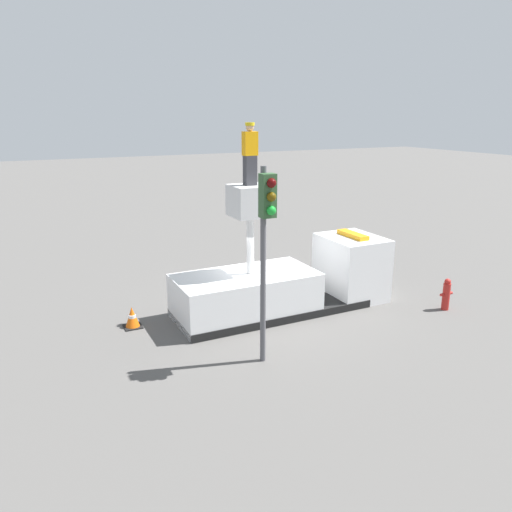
# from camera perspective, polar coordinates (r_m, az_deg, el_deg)

# --- Properties ---
(ground_plane) EXTENTS (120.00, 120.00, 0.00)m
(ground_plane) POSITION_cam_1_polar(r_m,az_deg,el_deg) (15.83, 1.74, -6.34)
(ground_plane) COLOR #565451
(bucket_truck) EXTENTS (6.95, 2.20, 4.03)m
(bucket_truck) POSITION_cam_1_polar(r_m,az_deg,el_deg) (15.75, 3.37, -3.13)
(bucket_truck) COLOR black
(bucket_truck) RESTS_ON ground
(worker) EXTENTS (0.40, 0.26, 1.75)m
(worker) POSITION_cam_1_polar(r_m,az_deg,el_deg) (14.35, -0.69, 11.57)
(worker) COLOR #38383D
(worker) RESTS_ON bucket_truck
(traffic_light_pole) EXTENTS (0.34, 0.57, 4.87)m
(traffic_light_pole) POSITION_cam_1_polar(r_m,az_deg,el_deg) (11.56, 1.17, 3.20)
(traffic_light_pole) COLOR #515156
(traffic_light_pole) RESTS_ON ground
(fire_hydrant) EXTENTS (0.47, 0.23, 1.03)m
(fire_hydrant) POSITION_cam_1_polar(r_m,az_deg,el_deg) (16.89, 20.91, -4.12)
(fire_hydrant) COLOR #B2231E
(fire_hydrant) RESTS_ON ground
(traffic_cone_rear) EXTENTS (0.51, 0.51, 0.62)m
(traffic_cone_rear) POSITION_cam_1_polar(r_m,az_deg,el_deg) (15.04, -13.96, -6.85)
(traffic_cone_rear) COLOR black
(traffic_cone_rear) RESTS_ON ground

